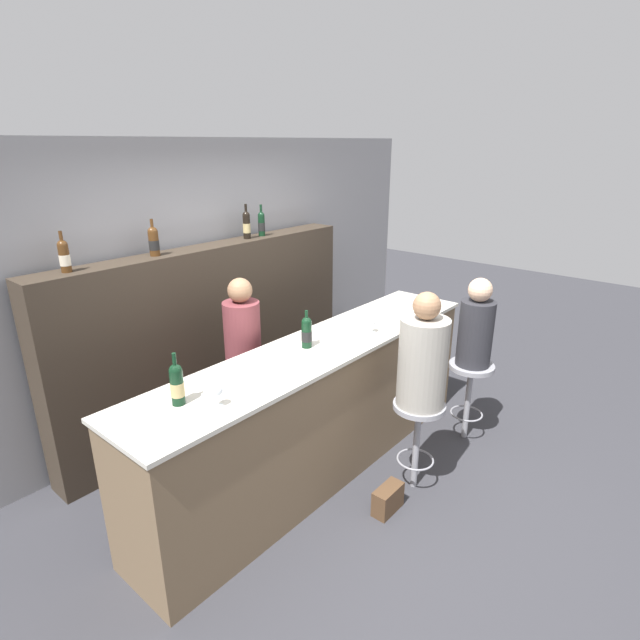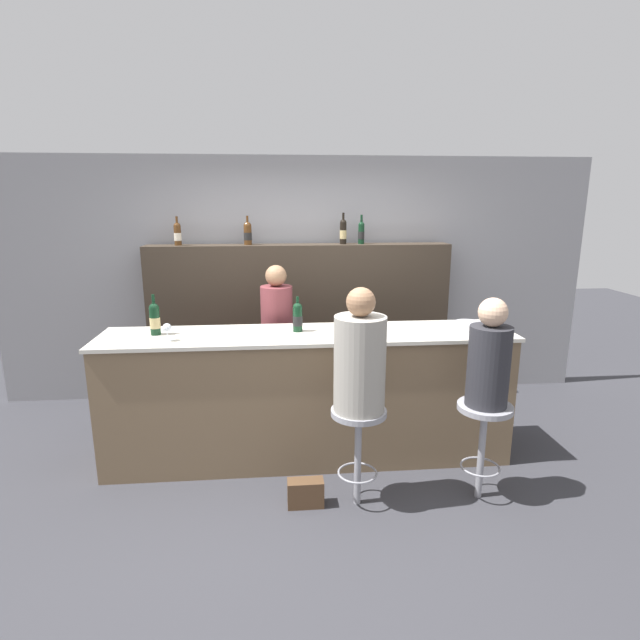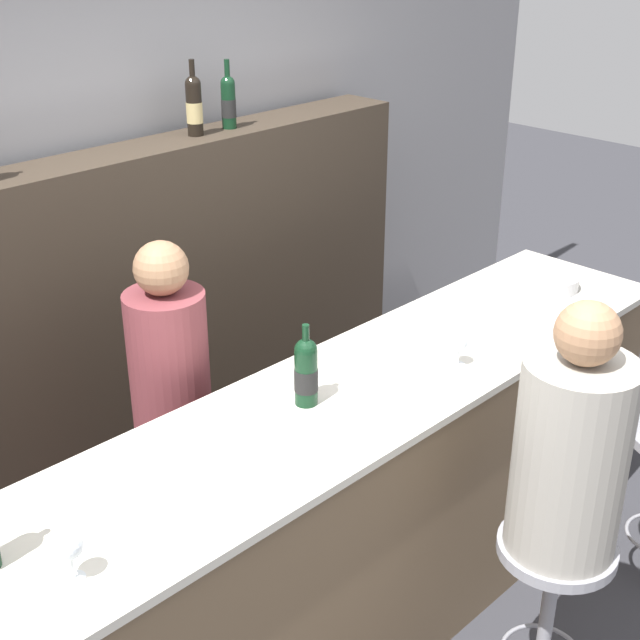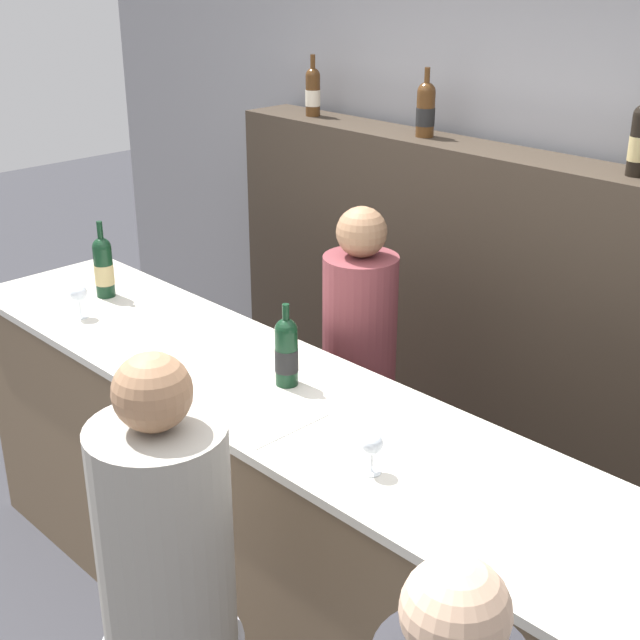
% 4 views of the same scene
% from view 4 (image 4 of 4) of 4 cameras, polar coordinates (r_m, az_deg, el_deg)
% --- Properties ---
extents(wall_back, '(6.40, 0.05, 2.60)m').
position_cam_4_polar(wall_back, '(3.95, 14.42, 4.96)').
color(wall_back, gray).
rests_on(wall_back, ground_plane).
extents(bar_counter, '(3.35, 0.67, 1.10)m').
position_cam_4_polar(bar_counter, '(3.24, -1.77, -13.56)').
color(bar_counter, brown).
rests_on(bar_counter, ground_plane).
extents(back_bar_cabinet, '(3.14, 0.28, 1.70)m').
position_cam_4_polar(back_bar_cabinet, '(3.94, 12.03, -1.94)').
color(back_bar_cabinet, '#382D23').
rests_on(back_bar_cabinet, ground_plane).
extents(wine_bottle_counter_0, '(0.08, 0.08, 0.33)m').
position_cam_4_polar(wine_bottle_counter_0, '(3.83, -13.69, 3.34)').
color(wine_bottle_counter_0, black).
rests_on(wine_bottle_counter_0, bar_counter).
extents(wine_bottle_counter_1, '(0.08, 0.08, 0.29)m').
position_cam_4_polar(wine_bottle_counter_1, '(2.98, -2.16, -2.01)').
color(wine_bottle_counter_1, black).
rests_on(wine_bottle_counter_1, bar_counter).
extents(wine_bottle_backbar_0, '(0.07, 0.07, 0.29)m').
position_cam_4_polar(wine_bottle_backbar_0, '(4.42, -0.46, 14.43)').
color(wine_bottle_backbar_0, '#4C2D14').
rests_on(wine_bottle_backbar_0, back_bar_cabinet).
extents(wine_bottle_backbar_1, '(0.08, 0.08, 0.29)m').
position_cam_4_polar(wine_bottle_backbar_1, '(3.95, 6.78, 13.26)').
color(wine_bottle_backbar_1, '#4C2D14').
rests_on(wine_bottle_backbar_1, back_bar_cabinet).
extents(wine_bottle_backbar_2, '(0.07, 0.07, 0.32)m').
position_cam_4_polar(wine_bottle_backbar_2, '(3.42, 19.76, 10.81)').
color(wine_bottle_backbar_2, black).
rests_on(wine_bottle_backbar_2, back_bar_cabinet).
extents(wine_glass_0, '(0.07, 0.07, 0.14)m').
position_cam_4_polar(wine_glass_0, '(3.64, -15.20, 1.60)').
color(wine_glass_0, silver).
rests_on(wine_glass_0, bar_counter).
extents(wine_glass_1, '(0.06, 0.06, 0.13)m').
position_cam_4_polar(wine_glass_1, '(2.51, 3.35, -8.01)').
color(wine_glass_1, silver).
rests_on(wine_glass_1, bar_counter).
extents(tasting_menu, '(0.21, 0.30, 0.00)m').
position_cam_4_polar(tasting_menu, '(2.81, -3.18, -6.38)').
color(tasting_menu, white).
rests_on(tasting_menu, bar_counter).
extents(guest_seated_left, '(0.35, 0.35, 0.86)m').
position_cam_4_polar(guest_seated_left, '(2.37, -9.98, -13.07)').
color(guest_seated_left, gray).
rests_on(guest_seated_left, bar_stool_left).
extents(bartender, '(0.29, 0.29, 1.58)m').
position_cam_4_polar(bartender, '(3.64, 2.46, -5.59)').
color(bartender, brown).
rests_on(bartender, ground_plane).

